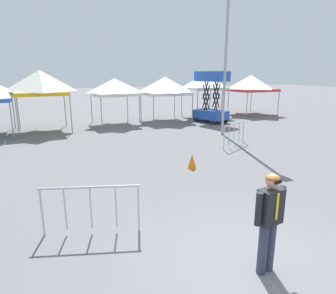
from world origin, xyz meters
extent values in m
plane|color=slate|center=(0.00, 0.00, 0.00)|extent=(140.00, 140.00, 0.00)
cylinder|color=#9E9EA3|center=(-4.53, 13.44, 1.04)|extent=(0.06, 0.06, 2.09)
cylinder|color=#9E9EA3|center=(-4.61, 16.76, 1.04)|extent=(0.06, 0.06, 2.09)
cylinder|color=#9E9EA3|center=(-4.27, 13.69, 1.17)|extent=(0.06, 0.06, 2.33)
cylinder|color=#9E9EA3|center=(-1.53, 13.76, 1.17)|extent=(0.06, 0.06, 2.33)
cylinder|color=#9E9EA3|center=(-4.34, 16.43, 1.17)|extent=(0.06, 0.06, 2.33)
cylinder|color=#9E9EA3|center=(-1.59, 16.50, 1.17)|extent=(0.06, 0.06, 2.33)
pyramid|color=white|center=(-2.93, 15.10, 2.94)|extent=(2.95, 2.95, 1.21)
cube|color=yellow|center=(-2.93, 15.10, 2.23)|extent=(2.92, 2.92, 0.20)
cylinder|color=#9E9EA3|center=(0.33, 14.39, 1.06)|extent=(0.06, 0.06, 2.11)
cylinder|color=#9E9EA3|center=(2.95, 14.52, 1.06)|extent=(0.06, 0.06, 2.11)
cylinder|color=#9E9EA3|center=(0.20, 17.01, 1.06)|extent=(0.06, 0.06, 2.11)
cylinder|color=#9E9EA3|center=(2.82, 17.14, 1.06)|extent=(0.06, 0.06, 2.11)
pyramid|color=white|center=(1.58, 15.76, 2.58)|extent=(2.89, 2.89, 0.93)
cube|color=white|center=(1.58, 15.76, 2.01)|extent=(2.87, 2.87, 0.20)
cylinder|color=#9E9EA3|center=(3.76, 14.30, 1.03)|extent=(0.06, 0.06, 2.07)
cylinder|color=#9E9EA3|center=(6.69, 14.29, 1.03)|extent=(0.06, 0.06, 2.07)
cylinder|color=#9E9EA3|center=(3.78, 17.23, 1.03)|extent=(0.06, 0.06, 2.07)
cylinder|color=#9E9EA3|center=(6.70, 17.22, 1.03)|extent=(0.06, 0.06, 2.07)
pyramid|color=white|center=(5.23, 15.76, 2.60)|extent=(3.09, 3.09, 1.06)
cube|color=white|center=(5.23, 15.76, 1.97)|extent=(3.06, 3.06, 0.20)
cylinder|color=#9E9EA3|center=(7.51, 15.02, 1.16)|extent=(0.06, 0.06, 2.32)
cylinder|color=#9E9EA3|center=(10.20, 14.95, 1.16)|extent=(0.06, 0.06, 2.32)
cylinder|color=#9E9EA3|center=(7.58, 17.71, 1.16)|extent=(0.06, 0.06, 2.32)
cylinder|color=#9E9EA3|center=(10.27, 17.64, 1.16)|extent=(0.06, 0.06, 2.32)
pyramid|color=white|center=(8.89, 16.33, 2.86)|extent=(2.89, 2.89, 1.07)
cube|color=white|center=(8.89, 16.33, 2.22)|extent=(2.87, 2.87, 0.20)
cylinder|color=#9E9EA3|center=(11.52, 14.35, 1.06)|extent=(0.06, 0.06, 2.13)
cylinder|color=#9E9EA3|center=(14.80, 14.42, 1.06)|extent=(0.06, 0.06, 2.13)
cylinder|color=#9E9EA3|center=(11.45, 17.64, 1.06)|extent=(0.06, 0.06, 2.13)
cylinder|color=#9E9EA3|center=(14.73, 17.70, 1.06)|extent=(0.06, 0.06, 2.13)
pyramid|color=white|center=(13.13, 16.03, 2.68)|extent=(3.52, 3.52, 1.11)
cube|color=red|center=(13.13, 16.03, 2.03)|extent=(3.48, 3.48, 0.20)
cylinder|color=black|center=(7.48, 12.81, 0.24)|extent=(0.28, 0.51, 0.48)
cylinder|color=black|center=(8.64, 13.06, 0.24)|extent=(0.28, 0.51, 0.48)
cylinder|color=black|center=(7.11, 14.50, 0.24)|extent=(0.28, 0.51, 0.48)
cylinder|color=black|center=(8.28, 14.75, 0.24)|extent=(0.28, 0.51, 0.48)
cube|color=blue|center=(7.88, 13.78, 0.54)|extent=(1.85, 2.54, 0.60)
cylinder|color=black|center=(7.40, 13.67, 1.16)|extent=(0.23, 0.72, 1.64)
cylinder|color=black|center=(7.40, 13.67, 1.16)|extent=(0.23, 0.72, 1.64)
cylinder|color=black|center=(8.36, 13.88, 1.16)|extent=(0.23, 0.72, 1.64)
cylinder|color=black|center=(8.36, 13.88, 1.16)|extent=(0.23, 0.72, 1.64)
cylinder|color=black|center=(7.40, 13.67, 1.80)|extent=(0.23, 0.72, 1.64)
cylinder|color=black|center=(7.40, 13.67, 1.80)|extent=(0.23, 0.72, 1.64)
cylinder|color=black|center=(8.36, 13.88, 1.80)|extent=(0.23, 0.72, 1.64)
cylinder|color=black|center=(8.36, 13.88, 1.80)|extent=(0.23, 0.72, 1.64)
cylinder|color=black|center=(7.40, 13.67, 2.44)|extent=(0.23, 0.72, 1.64)
cylinder|color=black|center=(7.40, 13.67, 2.44)|extent=(0.23, 0.72, 1.64)
cylinder|color=black|center=(8.36, 13.88, 2.44)|extent=(0.23, 0.72, 1.64)
cylinder|color=black|center=(8.36, 13.88, 2.44)|extent=(0.23, 0.72, 1.64)
cube|color=blue|center=(7.88, 13.78, 2.88)|extent=(1.76, 2.42, 0.12)
cube|color=blue|center=(8.10, 12.74, 3.22)|extent=(1.31, 0.34, 0.55)
cube|color=blue|center=(7.65, 14.81, 3.22)|extent=(1.31, 0.34, 0.55)
cube|color=blue|center=(7.25, 13.64, 3.22)|extent=(0.52, 2.15, 0.55)
cube|color=blue|center=(8.51, 13.91, 3.22)|extent=(0.52, 2.15, 0.55)
cylinder|color=#33384C|center=(-0.05, -0.26, 0.46)|extent=(0.16, 0.16, 0.92)
cylinder|color=#33384C|center=(0.13, -0.24, 0.46)|extent=(0.16, 0.16, 0.92)
cube|color=black|center=(0.04, -0.25, 1.22)|extent=(0.44, 0.28, 0.60)
cylinder|color=black|center=(-0.23, -0.28, 1.24)|extent=(0.11, 0.11, 0.56)
cylinder|color=black|center=(0.31, -0.22, 1.24)|extent=(0.11, 0.11, 0.56)
sphere|color=tan|center=(0.04, -0.25, 1.67)|extent=(0.23, 0.23, 0.23)
ellipsoid|color=brown|center=(0.04, -0.25, 1.71)|extent=(0.23, 0.23, 0.14)
cube|color=black|center=(0.05, -0.35, 1.68)|extent=(0.15, 0.04, 0.06)
cube|color=yellow|center=(0.05, -0.38, 1.27)|extent=(0.05, 0.02, 0.46)
cylinder|color=#9E9EA3|center=(6.16, 9.85, 4.89)|extent=(0.14, 0.14, 9.78)
cylinder|color=#B7BABF|center=(-2.45, 2.24, 1.05)|extent=(2.00, 0.73, 0.05)
cylinder|color=#B7BABF|center=(-1.51, 1.91, 0.53)|extent=(0.04, 0.04, 1.05)
cylinder|color=#B7BABF|center=(-3.39, 2.56, 0.53)|extent=(0.04, 0.04, 1.05)
cylinder|color=#B7BABF|center=(-1.95, 2.06, 0.58)|extent=(0.04, 0.04, 0.92)
cylinder|color=#B7BABF|center=(-2.45, 2.24, 0.58)|extent=(0.04, 0.04, 0.92)
cylinder|color=#B7BABF|center=(-2.95, 2.41, 0.58)|extent=(0.04, 0.04, 0.92)
cylinder|color=#B7BABF|center=(5.07, 7.34, 1.05)|extent=(1.90, 0.99, 0.05)
cylinder|color=#B7BABF|center=(5.96, 7.78, 0.53)|extent=(0.04, 0.04, 1.05)
cylinder|color=#B7BABF|center=(4.18, 6.89, 0.53)|extent=(0.04, 0.04, 1.05)
cylinder|color=#B7BABF|center=(5.54, 7.57, 0.58)|extent=(0.04, 0.04, 0.92)
cylinder|color=#B7BABF|center=(5.07, 7.34, 0.58)|extent=(0.04, 0.04, 0.92)
cylinder|color=#B7BABF|center=(4.60, 7.10, 0.58)|extent=(0.04, 0.04, 0.92)
cone|color=orange|center=(1.63, 5.20, 0.27)|extent=(0.32, 0.32, 0.53)
camera|label=1|loc=(-3.27, -3.50, 3.32)|focal=30.89mm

